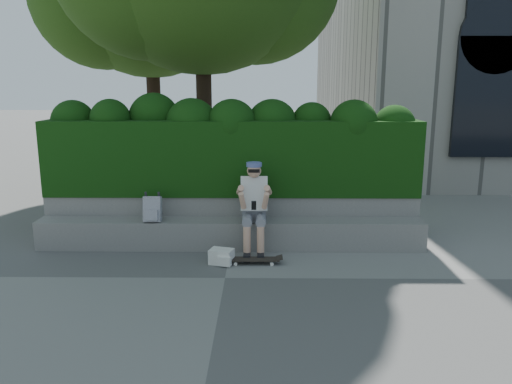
{
  "coord_description": "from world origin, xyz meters",
  "views": [
    {
      "loc": [
        0.48,
        -6.21,
        2.55
      ],
      "look_at": [
        0.4,
        1.0,
        0.95
      ],
      "focal_mm": 35.0,
      "sensor_mm": 36.0,
      "label": 1
    }
  ],
  "objects_px": {
    "skateboard": "(254,260)",
    "backpack_ground": "(221,256)",
    "backpack_plaid": "(152,209)",
    "person": "(254,204)"
  },
  "relations": [
    {
      "from": "skateboard",
      "to": "backpack_ground",
      "type": "distance_m",
      "value": 0.46
    },
    {
      "from": "person",
      "to": "skateboard",
      "type": "relative_size",
      "value": 1.87
    },
    {
      "from": "skateboard",
      "to": "backpack_ground",
      "type": "bearing_deg",
      "value": 178.15
    },
    {
      "from": "skateboard",
      "to": "backpack_ground",
      "type": "height_order",
      "value": "backpack_ground"
    },
    {
      "from": "backpack_plaid",
      "to": "backpack_ground",
      "type": "height_order",
      "value": "backpack_plaid"
    },
    {
      "from": "person",
      "to": "skateboard",
      "type": "distance_m",
      "value": 0.87
    },
    {
      "from": "person",
      "to": "skateboard",
      "type": "bearing_deg",
      "value": -89.8
    },
    {
      "from": "skateboard",
      "to": "backpack_plaid",
      "type": "bearing_deg",
      "value": 157.95
    },
    {
      "from": "person",
      "to": "backpack_ground",
      "type": "relative_size",
      "value": 4.25
    },
    {
      "from": "person",
      "to": "skateboard",
      "type": "height_order",
      "value": "person"
    }
  ]
}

